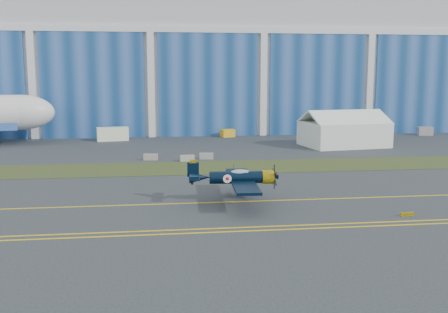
{
  "coord_description": "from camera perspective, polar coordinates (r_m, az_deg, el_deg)",
  "views": [
    {
      "loc": [
        0.69,
        -53.29,
        12.07
      ],
      "look_at": [
        8.17,
        3.71,
        3.04
      ],
      "focal_mm": 42.0,
      "sensor_mm": 36.0,
      "label": 1
    }
  ],
  "objects": [
    {
      "name": "barrier_b",
      "position": [
        73.51,
        -4.03,
        -0.19
      ],
      "size": [
        2.05,
        0.79,
        0.9
      ],
      "primitive_type": "cube",
      "rotation": [
        0.0,
        0.0,
        0.1
      ],
      "color": "#9B9B94",
      "rests_on": "ground"
    },
    {
      "name": "tent",
      "position": [
        91.19,
        12.92,
        3.05
      ],
      "size": [
        14.63,
        11.62,
        6.2
      ],
      "rotation": [
        0.0,
        0.0,
        0.15
      ],
      "color": "white",
      "rests_on": "ground"
    },
    {
      "name": "hangar",
      "position": [
        125.11,
        -7.91,
        10.16
      ],
      "size": [
        220.0,
        45.7,
        30.0
      ],
      "color": "silver",
      "rests_on": "ground"
    },
    {
      "name": "barrier_a",
      "position": [
        75.19,
        -7.99,
        -0.05
      ],
      "size": [
        2.06,
        0.86,
        0.9
      ],
      "primitive_type": "cube",
      "rotation": [
        0.0,
        0.0,
        -0.14
      ],
      "color": "gray",
      "rests_on": "ground"
    },
    {
      "name": "warbird",
      "position": [
        49.52,
        1.36,
        -2.29
      ],
      "size": [
        10.24,
        12.12,
        3.45
      ],
      "rotation": [
        0.0,
        0.0,
        -0.05
      ],
      "color": "black",
      "rests_on": "ground"
    },
    {
      "name": "edge_line_near",
      "position": [
        40.62,
        -8.19,
        -8.44
      ],
      "size": [
        80.0,
        0.2,
        0.02
      ],
      "primitive_type": "cube",
      "color": "yellow",
      "rests_on": "ground"
    },
    {
      "name": "tug",
      "position": [
        102.17,
        0.4,
        2.56
      ],
      "size": [
        2.95,
        2.35,
        1.49
      ],
      "primitive_type": "cube",
      "rotation": [
        0.0,
        0.0,
        0.34
      ],
      "color": "gold",
      "rests_on": "ground"
    },
    {
      "name": "edge_line_far",
      "position": [
        41.58,
        -8.18,
        -8.03
      ],
      "size": [
        80.0,
        0.2,
        0.02
      ],
      "primitive_type": "cube",
      "color": "yellow",
      "rests_on": "ground"
    },
    {
      "name": "barrier_c",
      "position": [
        75.34,
        -1.92,
        0.05
      ],
      "size": [
        2.04,
        0.77,
        0.9
      ],
      "primitive_type": "cube",
      "rotation": [
        0.0,
        0.0,
        -0.09
      ],
      "color": "gray",
      "rests_on": "ground"
    },
    {
      "name": "ground",
      "position": [
        54.64,
        -8.03,
        -3.93
      ],
      "size": [
        260.0,
        260.0,
        0.0
      ],
      "primitive_type": "plane",
      "color": "#33383C",
      "rests_on": "ground"
    },
    {
      "name": "guard_board_right",
      "position": [
        47.96,
        19.29,
        -5.95
      ],
      "size": [
        1.2,
        0.15,
        0.35
      ],
      "primitive_type": "cube",
      "color": "yellow",
      "rests_on": "ground"
    },
    {
      "name": "shipping_container",
      "position": [
        98.53,
        -12.03,
        2.41
      ],
      "size": [
        5.94,
        3.16,
        2.45
      ],
      "primitive_type": "cube",
      "rotation": [
        0.0,
        0.0,
        0.17
      ],
      "color": "#EBF8CC",
      "rests_on": "ground"
    },
    {
      "name": "gse_box",
      "position": [
        112.32,
        21.04,
        2.59
      ],
      "size": [
        3.01,
        1.92,
        1.69
      ],
      "primitive_type": "cube",
      "rotation": [
        0.0,
        0.0,
        -0.16
      ],
      "color": "gray",
      "rests_on": "ground"
    },
    {
      "name": "grass_median",
      "position": [
        68.36,
        -7.93,
        -1.31
      ],
      "size": [
        260.0,
        10.0,
        0.02
      ],
      "primitive_type": "cube",
      "color": "#475128",
      "rests_on": "ground"
    },
    {
      "name": "taxiway_centreline",
      "position": [
        49.78,
        -8.07,
        -5.19
      ],
      "size": [
        200.0,
        0.2,
        0.02
      ],
      "primitive_type": "cube",
      "color": "yellow",
      "rests_on": "ground"
    }
  ]
}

